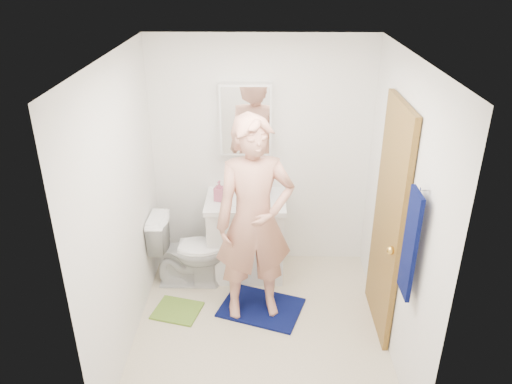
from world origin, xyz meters
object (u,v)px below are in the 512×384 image
soap_dispenser (219,191)px  man (254,221)px  vanity_cabinet (246,238)px  medicine_cabinet (246,119)px  toilet (189,250)px  towel (410,245)px  toothbrush_cup (265,190)px

soap_dispenser → man: size_ratio=0.11×
vanity_cabinet → medicine_cabinet: medicine_cabinet is taller
vanity_cabinet → soap_dispenser: size_ratio=3.88×
man → toilet: bearing=134.5°
vanity_cabinet → toilet: size_ratio=1.07×
towel → soap_dispenser: size_ratio=3.88×
soap_dispenser → toothbrush_cup: 0.46m
vanity_cabinet → toothbrush_cup: (0.19, 0.10, 0.50)m
vanity_cabinet → towel: (1.18, -1.48, 0.85)m
vanity_cabinet → medicine_cabinet: 1.22m
soap_dispenser → man: 0.73m
vanity_cabinet → soap_dispenser: soap_dispenser is taller
medicine_cabinet → towel: 2.11m
man → soap_dispenser: bearing=108.6°
medicine_cabinet → man: 1.10m
toilet → man: size_ratio=0.40×
vanity_cabinet → man: (0.10, -0.66, 0.57)m
soap_dispenser → towel: bearing=-45.4°
towel → toilet: size_ratio=1.07×
towel → toothbrush_cup: (-0.99, 1.59, -0.35)m
medicine_cabinet → toilet: medicine_cabinet is taller
medicine_cabinet → vanity_cabinet: bearing=-90.0°
toothbrush_cup → man: man is taller
vanity_cabinet → soap_dispenser: (-0.26, -0.03, 0.55)m
soap_dispenser → vanity_cabinet: bearing=6.3°
vanity_cabinet → soap_dispenser: 0.61m
vanity_cabinet → towel: size_ratio=1.00×
vanity_cabinet → toothbrush_cup: bearing=28.2°
vanity_cabinet → man: size_ratio=0.42×
soap_dispenser → man: (0.35, -0.64, 0.01)m
towel → man: 1.39m
medicine_cabinet → man: (0.10, -0.89, -0.63)m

